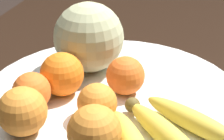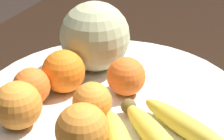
{
  "view_description": "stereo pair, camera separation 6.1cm",
  "coord_description": "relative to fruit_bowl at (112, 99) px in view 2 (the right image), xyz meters",
  "views": [
    {
      "loc": [
        -0.49,
        -0.09,
        1.12
      ],
      "look_at": [
        0.02,
        0.06,
        0.83
      ],
      "focal_mm": 60.0,
      "sensor_mm": 36.0,
      "label": 1
    },
    {
      "loc": [
        -0.47,
        -0.14,
        1.12
      ],
      "look_at": [
        0.02,
        0.06,
        0.83
      ],
      "focal_mm": 60.0,
      "sensor_mm": 36.0,
      "label": 2
    }
  ],
  "objects": [
    {
      "name": "fruit_bowl",
      "position": [
        0.0,
        0.0,
        0.0
      ],
      "size": [
        0.46,
        0.46,
        0.02
      ],
      "color": "white",
      "rests_on": "kitchen_table"
    },
    {
      "name": "melon",
      "position": [
        0.08,
        0.07,
        0.07
      ],
      "size": [
        0.13,
        0.13,
        0.13
      ],
      "color": "#B2B789",
      "rests_on": "fruit_bowl"
    },
    {
      "name": "banana_bunch",
      "position": [
        -0.1,
        -0.1,
        0.02
      ],
      "size": [
        0.21,
        0.21,
        0.03
      ],
      "rotation": [
        0.0,
        0.0,
        3.95
      ],
      "color": "brown",
      "rests_on": "fruit_bowl"
    },
    {
      "name": "orange_front_left",
      "position": [
        -0.07,
        0.0,
        0.04
      ],
      "size": [
        0.06,
        0.06,
        0.06
      ],
      "color": "orange",
      "rests_on": "fruit_bowl"
    },
    {
      "name": "orange_front_right",
      "position": [
        -0.13,
        0.1,
        0.04
      ],
      "size": [
        0.07,
        0.07,
        0.07
      ],
      "color": "orange",
      "rests_on": "fruit_bowl"
    },
    {
      "name": "orange_mid_center",
      "position": [
        0.02,
        -0.02,
        0.04
      ],
      "size": [
        0.07,
        0.07,
        0.07
      ],
      "color": "orange",
      "rests_on": "fruit_bowl"
    },
    {
      "name": "orange_back_left",
      "position": [
        -0.01,
        0.08,
        0.04
      ],
      "size": [
        0.07,
        0.07,
        0.07
      ],
      "color": "orange",
      "rests_on": "fruit_bowl"
    },
    {
      "name": "orange_back_right",
      "position": [
        -0.07,
        0.11,
        0.04
      ],
      "size": [
        0.06,
        0.06,
        0.06
      ],
      "color": "orange",
      "rests_on": "fruit_bowl"
    },
    {
      "name": "orange_top_small",
      "position": [
        -0.14,
        -0.02,
        0.04
      ],
      "size": [
        0.07,
        0.07,
        0.07
      ],
      "color": "orange",
      "rests_on": "fruit_bowl"
    },
    {
      "name": "produce_tag",
      "position": [
        -0.11,
        0.05,
        0.01
      ],
      "size": [
        0.08,
        0.04,
        0.0
      ],
      "rotation": [
        0.0,
        0.0,
        0.05
      ],
      "color": "white",
      "rests_on": "fruit_bowl"
    }
  ]
}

